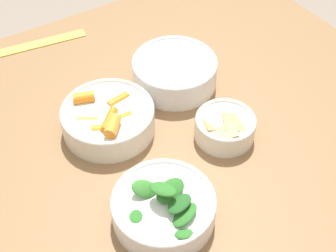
% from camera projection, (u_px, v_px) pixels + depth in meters
% --- Properties ---
extents(dining_table, '(1.09, 0.97, 0.78)m').
position_uv_depth(dining_table, '(169.00, 170.00, 1.02)').
color(dining_table, olive).
rests_on(dining_table, ground_plane).
extents(bowl_carrots, '(0.18, 0.18, 0.07)m').
position_uv_depth(bowl_carrots, '(108.00, 118.00, 0.91)').
color(bowl_carrots, silver).
rests_on(bowl_carrots, dining_table).
extents(bowl_greens, '(0.17, 0.18, 0.09)m').
position_uv_depth(bowl_greens, '(164.00, 207.00, 0.78)').
color(bowl_greens, white).
rests_on(bowl_greens, dining_table).
extents(bowl_beans_hotdog, '(0.18, 0.18, 0.06)m').
position_uv_depth(bowl_beans_hotdog, '(174.00, 72.00, 1.01)').
color(bowl_beans_hotdog, white).
rests_on(bowl_beans_hotdog, dining_table).
extents(bowl_cookies, '(0.12, 0.12, 0.05)m').
position_uv_depth(bowl_cookies, '(225.00, 126.00, 0.91)').
color(bowl_cookies, silver).
rests_on(bowl_cookies, dining_table).
extents(ruler, '(0.32, 0.07, 0.00)m').
position_uv_depth(ruler, '(20.00, 49.00, 1.12)').
color(ruler, '#EADB4C').
rests_on(ruler, dining_table).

